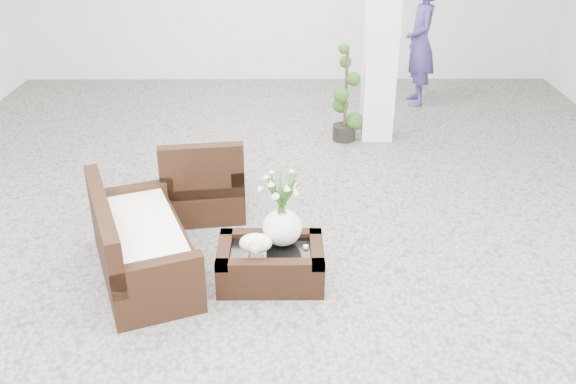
{
  "coord_description": "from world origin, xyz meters",
  "views": [
    {
      "loc": [
        -0.03,
        -5.1,
        3.15
      ],
      "look_at": [
        0.0,
        -0.1,
        0.62
      ],
      "focal_mm": 38.98,
      "sensor_mm": 36.0,
      "label": 1
    }
  ],
  "objects_px": {
    "coffee_table": "(271,265)",
    "armchair": "(202,173)",
    "topiary": "(346,94)",
    "loveseat": "(142,235)"
  },
  "relations": [
    {
      "from": "coffee_table",
      "to": "loveseat",
      "type": "xyz_separation_m",
      "value": [
        -1.11,
        0.11,
        0.24
      ]
    },
    {
      "from": "coffee_table",
      "to": "loveseat",
      "type": "distance_m",
      "value": 1.14
    },
    {
      "from": "armchair",
      "to": "loveseat",
      "type": "xyz_separation_m",
      "value": [
        -0.38,
        -1.18,
        -0.04
      ]
    },
    {
      "from": "armchair",
      "to": "topiary",
      "type": "xyz_separation_m",
      "value": [
        1.64,
        1.97,
        0.2
      ]
    },
    {
      "from": "armchair",
      "to": "topiary",
      "type": "height_order",
      "value": "topiary"
    },
    {
      "from": "coffee_table",
      "to": "topiary",
      "type": "xyz_separation_m",
      "value": [
        0.92,
        3.26,
        0.48
      ]
    },
    {
      "from": "topiary",
      "to": "armchair",
      "type": "bearing_deg",
      "value": -129.8
    },
    {
      "from": "coffee_table",
      "to": "topiary",
      "type": "distance_m",
      "value": 3.42
    },
    {
      "from": "armchair",
      "to": "loveseat",
      "type": "relative_size",
      "value": 0.58
    },
    {
      "from": "coffee_table",
      "to": "armchair",
      "type": "height_order",
      "value": "armchair"
    }
  ]
}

